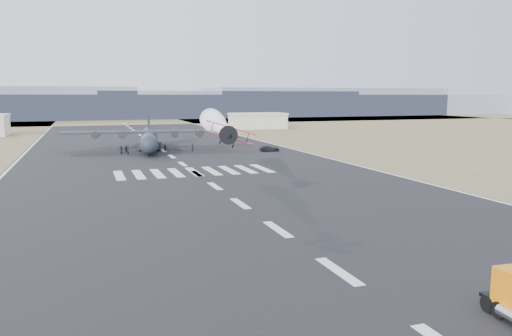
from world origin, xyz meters
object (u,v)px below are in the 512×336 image
hangar_right (258,121)px  crew_d (165,148)px  crew_a (128,151)px  crew_e (121,150)px  crew_b (156,147)px  crew_c (154,150)px  transport_aircraft (149,138)px  support_vehicle (269,148)px  crew_g (192,148)px  crew_f (126,149)px  crew_h (156,149)px  aerobatic_biplane (230,134)px

hangar_right → crew_d: 82.28m
crew_a → crew_e: 4.09m
crew_a → crew_e: (-1.13, 3.93, -0.07)m
crew_b → crew_c: size_ratio=1.00×
transport_aircraft → support_vehicle: 28.11m
transport_aircraft → crew_g: 11.43m
crew_c → crew_g: bearing=73.8°
hangar_right → support_vehicle: 78.73m
transport_aircraft → crew_a: size_ratio=20.70×
transport_aircraft → crew_a: transport_aircraft is taller
hangar_right → crew_c: 86.83m
support_vehicle → crew_a: crew_a is taller
crew_b → crew_d: 2.61m
crew_a → crew_f: 4.08m
crew_f → support_vehicle: bearing=-31.8°
crew_b → crew_f: 7.27m
crew_a → crew_d: bearing=109.1°
crew_g → hangar_right: bearing=177.0°
support_vehicle → crew_h: bearing=89.1°
crew_d → crew_e: 9.72m
aerobatic_biplane → support_vehicle: 60.29m
crew_h → transport_aircraft: bearing=88.0°
aerobatic_biplane → crew_h: size_ratio=2.85×
transport_aircraft → crew_d: (2.92, -4.84, -2.08)m
hangar_right → crew_h: size_ratio=10.85×
crew_g → crew_f: bearing=-70.3°
crew_f → crew_c: bearing=-48.2°
crew_h → crew_d: bearing=40.0°
hangar_right → crew_f: bearing=-128.3°
crew_b → crew_d: (1.74, -1.94, -0.14)m
aerobatic_biplane → crew_g: 59.98m
transport_aircraft → crew_b: bearing=-60.7°
hangar_right → crew_d: bearing=-123.9°
crew_e → crew_d: bearing=163.0°
crew_f → crew_b: bearing=-0.2°
hangar_right → transport_aircraft: size_ratio=0.53×
aerobatic_biplane → crew_h: 59.29m
aerobatic_biplane → crew_b: bearing=99.0°
crew_c → crew_g: (8.62, 1.28, -0.01)m
crew_e → aerobatic_biplane: bearing=75.8°
crew_e → crew_h: size_ratio=0.92×
aerobatic_biplane → crew_h: (0.05, 58.81, -7.52)m
hangar_right → crew_g: bearing=-119.6°
hangar_right → transport_aircraft: bearing=-127.6°
crew_a → crew_c: (5.73, 1.06, -0.01)m
aerobatic_biplane → crew_d: (2.33, 61.25, -7.68)m
support_vehicle → crew_f: bearing=87.8°
crew_h → crew_b: bearing=75.9°
crew_c → crew_f: bearing=-142.5°
crew_d → crew_f: bearing=153.7°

